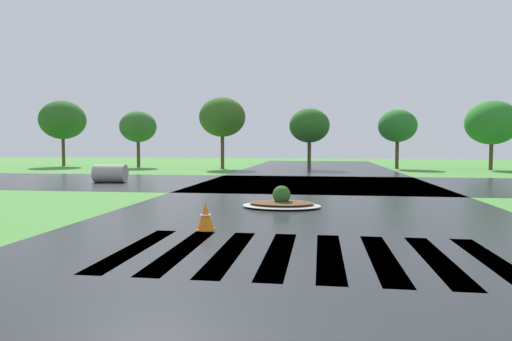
% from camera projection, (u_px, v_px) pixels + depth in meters
% --- Properties ---
extents(asphalt_roadway, '(11.52, 80.00, 0.01)m').
position_uv_depth(asphalt_roadway, '(311.00, 209.00, 13.49)').
color(asphalt_roadway, '#232628').
rests_on(asphalt_roadway, ground).
extents(asphalt_cross_road, '(90.00, 10.36, 0.01)m').
position_uv_depth(asphalt_cross_road, '(315.00, 183.00, 22.33)').
color(asphalt_cross_road, '#232628').
rests_on(asphalt_cross_road, ground).
extents(crosswalk_stripes, '(6.75, 3.50, 0.01)m').
position_uv_depth(crosswalk_stripes, '(304.00, 254.00, 7.91)').
color(crosswalk_stripes, white).
rests_on(crosswalk_stripes, ground).
extents(median_island, '(2.44, 1.76, 0.68)m').
position_uv_depth(median_island, '(282.00, 203.00, 13.82)').
color(median_island, '#9E9B93').
rests_on(median_island, ground).
extents(drainage_pipe_stack, '(1.67, 1.03, 0.92)m').
position_uv_depth(drainage_pipe_stack, '(110.00, 173.00, 22.98)').
color(drainage_pipe_stack, '#9E9B93').
rests_on(drainage_pipe_stack, ground).
extents(traffic_cone, '(0.41, 0.41, 0.63)m').
position_uv_depth(traffic_cone, '(206.00, 217.00, 10.15)').
color(traffic_cone, orange).
rests_on(traffic_cone, ground).
extents(background_treeline, '(39.98, 6.12, 5.88)m').
position_uv_depth(background_treeline, '(254.00, 122.00, 36.60)').
color(background_treeline, '#4C3823').
rests_on(background_treeline, ground).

